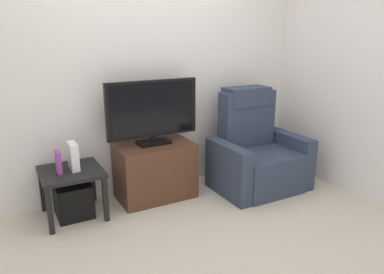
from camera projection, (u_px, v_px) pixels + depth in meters
name	position (u px, v px, depth m)	size (l,w,h in m)	color
ground_plane	(196.00, 233.00, 3.14)	(6.40, 6.40, 0.00)	beige
wall_back	(143.00, 69.00, 3.74)	(6.40, 0.06, 2.60)	silver
wall_side	(361.00, 70.00, 3.65)	(0.06, 4.48, 2.60)	silver
tv_stand	(155.00, 171.00, 3.75)	(0.77, 0.47, 0.57)	#4C2D1E
television	(153.00, 111.00, 3.60)	(0.94, 0.20, 0.64)	black
recliner_armchair	(256.00, 154.00, 4.01)	(0.98, 0.78, 1.08)	#2D384C
side_table	(71.00, 177.00, 3.33)	(0.54, 0.54, 0.46)	black
subwoofer_box	(74.00, 200.00, 3.39)	(0.32, 0.32, 0.32)	black
book_upright	(58.00, 162.00, 3.22)	(0.04, 0.13, 0.20)	purple
game_console	(73.00, 156.00, 3.30)	(0.07, 0.20, 0.25)	white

